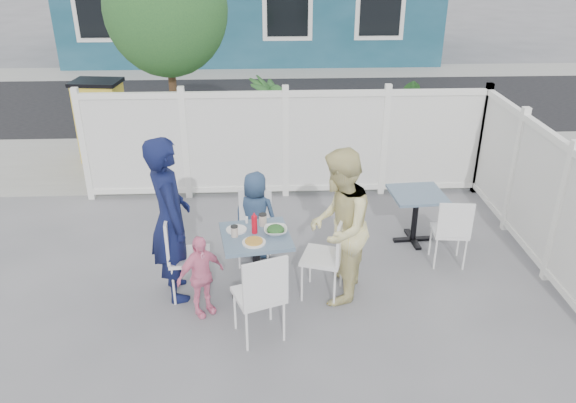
{
  "coord_description": "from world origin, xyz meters",
  "views": [
    {
      "loc": [
        -0.2,
        -5.31,
        3.62
      ],
      "look_at": [
        0.04,
        0.23,
        0.93
      ],
      "focal_mm": 35.0,
      "sensor_mm": 36.0,
      "label": 1
    }
  ],
  "objects_px": {
    "main_table": "(256,249)",
    "chair_left": "(181,249)",
    "utility_cabinet": "(102,123)",
    "chair_near": "(261,292)",
    "woman": "(339,227)",
    "chair_right": "(330,251)",
    "spare_table": "(416,204)",
    "chair_back": "(255,222)",
    "man": "(170,220)",
    "boy": "(256,215)",
    "toddler": "(201,276)"
  },
  "relations": [
    {
      "from": "woman",
      "to": "toddler",
      "type": "distance_m",
      "value": 1.5
    },
    {
      "from": "chair_right",
      "to": "main_table",
      "type": "bearing_deg",
      "value": 104.73
    },
    {
      "from": "woman",
      "to": "man",
      "type": "bearing_deg",
      "value": -78.55
    },
    {
      "from": "utility_cabinet",
      "to": "chair_right",
      "type": "relative_size",
      "value": 1.38
    },
    {
      "from": "spare_table",
      "to": "chair_right",
      "type": "height_order",
      "value": "chair_right"
    },
    {
      "from": "spare_table",
      "to": "chair_back",
      "type": "height_order",
      "value": "chair_back"
    },
    {
      "from": "spare_table",
      "to": "chair_left",
      "type": "bearing_deg",
      "value": -159.28
    },
    {
      "from": "man",
      "to": "toddler",
      "type": "bearing_deg",
      "value": -158.33
    },
    {
      "from": "utility_cabinet",
      "to": "man",
      "type": "xyz_separation_m",
      "value": [
        1.77,
        -4.09,
        0.24
      ]
    },
    {
      "from": "man",
      "to": "spare_table",
      "type": "bearing_deg",
      "value": -88.91
    },
    {
      "from": "utility_cabinet",
      "to": "chair_left",
      "type": "height_order",
      "value": "utility_cabinet"
    },
    {
      "from": "main_table",
      "to": "boy",
      "type": "bearing_deg",
      "value": 90.86
    },
    {
      "from": "utility_cabinet",
      "to": "chair_back",
      "type": "height_order",
      "value": "utility_cabinet"
    },
    {
      "from": "main_table",
      "to": "spare_table",
      "type": "xyz_separation_m",
      "value": [
        2.0,
        1.1,
        -0.05
      ]
    },
    {
      "from": "spare_table",
      "to": "woman",
      "type": "height_order",
      "value": "woman"
    },
    {
      "from": "chair_back",
      "to": "chair_near",
      "type": "height_order",
      "value": "chair_near"
    },
    {
      "from": "chair_near",
      "to": "woman",
      "type": "distance_m",
      "value": 1.11
    },
    {
      "from": "chair_near",
      "to": "toddler",
      "type": "height_order",
      "value": "chair_near"
    },
    {
      "from": "chair_back",
      "to": "chair_right",
      "type": "bearing_deg",
      "value": 140.66
    },
    {
      "from": "utility_cabinet",
      "to": "chair_left",
      "type": "relative_size",
      "value": 1.38
    },
    {
      "from": "main_table",
      "to": "man",
      "type": "relative_size",
      "value": 0.45
    },
    {
      "from": "chair_left",
      "to": "chair_near",
      "type": "height_order",
      "value": "chair_near"
    },
    {
      "from": "chair_left",
      "to": "man",
      "type": "xyz_separation_m",
      "value": [
        -0.09,
        0.03,
        0.34
      ]
    },
    {
      "from": "chair_back",
      "to": "boy",
      "type": "relative_size",
      "value": 0.79
    },
    {
      "from": "chair_right",
      "to": "chair_back",
      "type": "bearing_deg",
      "value": 63.64
    },
    {
      "from": "utility_cabinet",
      "to": "chair_left",
      "type": "bearing_deg",
      "value": -58.6
    },
    {
      "from": "chair_right",
      "to": "toddler",
      "type": "relative_size",
      "value": 1.07
    },
    {
      "from": "boy",
      "to": "toddler",
      "type": "xyz_separation_m",
      "value": [
        -0.55,
        -1.16,
        -0.09
      ]
    },
    {
      "from": "spare_table",
      "to": "chair_left",
      "type": "relative_size",
      "value": 0.71
    },
    {
      "from": "utility_cabinet",
      "to": "chair_near",
      "type": "bearing_deg",
      "value": -54.07
    },
    {
      "from": "spare_table",
      "to": "utility_cabinet",
      "type": "bearing_deg",
      "value": 146.64
    },
    {
      "from": "chair_back",
      "to": "chair_near",
      "type": "bearing_deg",
      "value": 98.22
    },
    {
      "from": "chair_back",
      "to": "chair_near",
      "type": "relative_size",
      "value": 0.89
    },
    {
      "from": "main_table",
      "to": "chair_right",
      "type": "bearing_deg",
      "value": -3.52
    },
    {
      "from": "boy",
      "to": "toddler",
      "type": "height_order",
      "value": "boy"
    },
    {
      "from": "chair_left",
      "to": "chair_near",
      "type": "relative_size",
      "value": 1.0
    },
    {
      "from": "chair_right",
      "to": "chair_near",
      "type": "bearing_deg",
      "value": 152.72
    },
    {
      "from": "chair_near",
      "to": "man",
      "type": "height_order",
      "value": "man"
    },
    {
      "from": "spare_table",
      "to": "chair_near",
      "type": "relative_size",
      "value": 0.71
    },
    {
      "from": "chair_near",
      "to": "boy",
      "type": "xyz_separation_m",
      "value": [
        -0.07,
        1.62,
        -0.02
      ]
    },
    {
      "from": "chair_right",
      "to": "chair_near",
      "type": "height_order",
      "value": "chair_near"
    },
    {
      "from": "boy",
      "to": "toddler",
      "type": "bearing_deg",
      "value": 83.24
    },
    {
      "from": "chair_near",
      "to": "woman",
      "type": "height_order",
      "value": "woman"
    },
    {
      "from": "man",
      "to": "toddler",
      "type": "distance_m",
      "value": 0.68
    },
    {
      "from": "main_table",
      "to": "chair_left",
      "type": "height_order",
      "value": "chair_left"
    },
    {
      "from": "main_table",
      "to": "woman",
      "type": "distance_m",
      "value": 0.9
    },
    {
      "from": "chair_right",
      "to": "chair_left",
      "type": "bearing_deg",
      "value": 104.94
    },
    {
      "from": "main_table",
      "to": "man",
      "type": "xyz_separation_m",
      "value": [
        -0.89,
        0.08,
        0.33
      ]
    },
    {
      "from": "utility_cabinet",
      "to": "main_table",
      "type": "relative_size",
      "value": 1.65
    },
    {
      "from": "main_table",
      "to": "man",
      "type": "bearing_deg",
      "value": 175.15
    }
  ]
}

